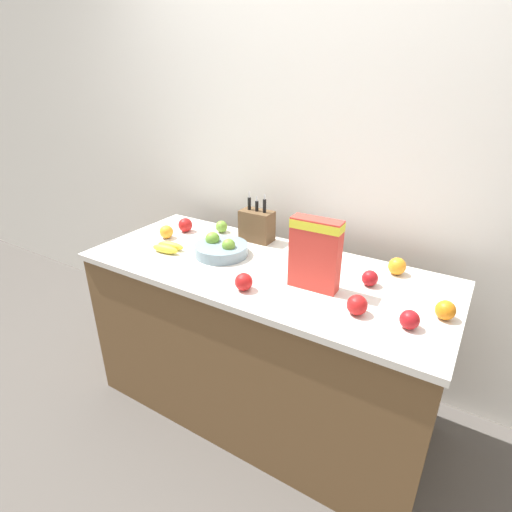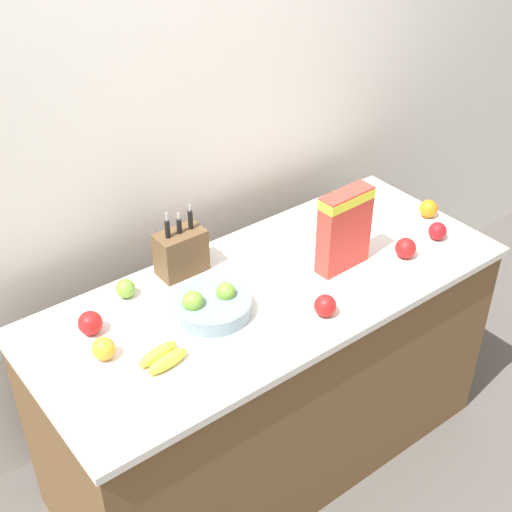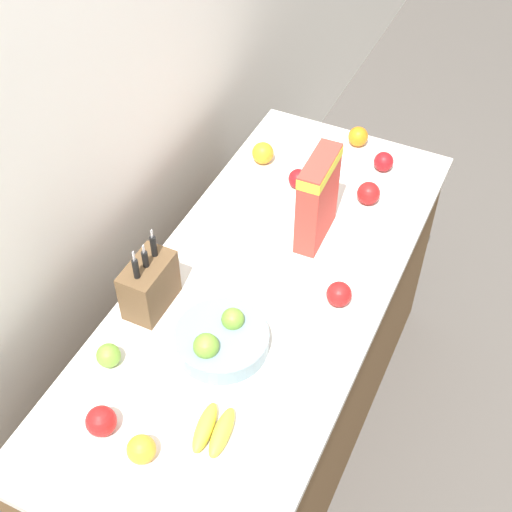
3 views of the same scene
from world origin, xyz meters
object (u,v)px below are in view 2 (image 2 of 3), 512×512
(apple_rightmost, at_px, (406,248))
(orange_by_cereal, at_px, (337,199))
(banana_bunch, at_px, (163,357))
(knife_block, at_px, (181,252))
(apple_near_bananas, at_px, (325,306))
(apple_by_knife_block, at_px, (437,231))
(apple_rear, at_px, (90,323))
(cereal_box, at_px, (344,227))
(apple_leftmost, at_px, (125,288))
(orange_front_right, at_px, (428,209))
(fruit_bowl, at_px, (211,305))
(orange_front_center, at_px, (104,349))
(apple_middle, at_px, (354,223))

(apple_rightmost, distance_m, orange_by_cereal, 0.42)
(banana_bunch, height_order, apple_rightmost, apple_rightmost)
(knife_block, relative_size, apple_near_bananas, 3.49)
(knife_block, distance_m, apple_rightmost, 0.83)
(apple_by_knife_block, relative_size, apple_rear, 0.88)
(cereal_box, bearing_deg, apple_near_bananas, -145.88)
(apple_leftmost, height_order, orange_front_right, orange_front_right)
(banana_bunch, bearing_deg, orange_front_right, 3.51)
(apple_rear, relative_size, orange_by_cereal, 1.01)
(apple_rightmost, bearing_deg, orange_by_cereal, 83.86)
(apple_rear, bearing_deg, orange_by_cereal, 4.55)
(apple_by_knife_block, bearing_deg, banana_bunch, 177.54)
(fruit_bowl, distance_m, orange_front_center, 0.39)
(apple_rear, bearing_deg, cereal_box, -13.79)
(apple_rear, relative_size, apple_middle, 1.16)
(apple_near_bananas, relative_size, orange_front_center, 1.03)
(apple_leftmost, bearing_deg, apple_by_knife_block, -20.14)
(apple_by_knife_block, bearing_deg, fruit_bowl, 170.34)
(cereal_box, height_order, apple_middle, cereal_box)
(apple_by_knife_block, height_order, apple_rightmost, apple_rightmost)
(apple_middle, bearing_deg, orange_front_right, -18.70)
(knife_block, height_order, apple_middle, knife_block)
(apple_leftmost, xyz_separation_m, orange_front_right, (1.23, -0.28, 0.00))
(knife_block, bearing_deg, apple_rear, -165.79)
(orange_by_cereal, relative_size, orange_front_center, 1.07)
(cereal_box, height_order, apple_rear, cereal_box)
(apple_by_knife_block, relative_size, apple_rightmost, 0.90)
(cereal_box, bearing_deg, apple_leftmost, 154.15)
(fruit_bowl, distance_m, orange_by_cereal, 0.84)
(cereal_box, height_order, banana_bunch, cereal_box)
(orange_front_center, bearing_deg, orange_front_right, -2.02)
(cereal_box, xyz_separation_m, orange_front_right, (0.52, 0.04, -0.13))
(knife_block, distance_m, apple_rear, 0.43)
(orange_front_center, xyz_separation_m, orange_front_right, (1.44, -0.05, -0.00))
(cereal_box, xyz_separation_m, apple_near_bananas, (-0.24, -0.17, -0.13))
(fruit_bowl, relative_size, apple_by_knife_block, 3.78)
(apple_near_bananas, bearing_deg, fruit_bowl, 140.72)
(orange_by_cereal, bearing_deg, apple_rightmost, -96.14)
(knife_block, bearing_deg, apple_near_bananas, -64.08)
(orange_front_center, bearing_deg, apple_rightmost, -9.46)
(knife_block, distance_m, banana_bunch, 0.49)
(apple_near_bananas, bearing_deg, apple_rightmost, 8.55)
(orange_front_center, distance_m, orange_front_right, 1.44)
(apple_middle, distance_m, orange_by_cereal, 0.18)
(apple_leftmost, distance_m, apple_middle, 0.93)
(cereal_box, distance_m, apple_near_bananas, 0.32)
(apple_rear, distance_m, apple_leftmost, 0.21)
(banana_bunch, distance_m, apple_by_knife_block, 1.21)
(apple_by_knife_block, distance_m, apple_near_bananas, 0.66)
(apple_rear, relative_size, apple_near_bananas, 1.05)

